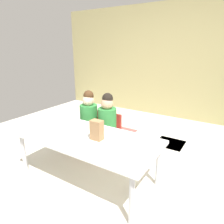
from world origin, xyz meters
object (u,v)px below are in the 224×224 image
object	(u,v)px
donut_powdered_on_plate	(52,125)
seated_child_middle_seat	(108,119)
seated_child_near_camera	(89,115)
paper_plate_near_edge	(52,126)
craft_table	(87,140)
paper_bag_brown	(97,130)

from	to	relation	value
donut_powdered_on_plate	seated_child_middle_seat	bearing A→B (deg)	55.15
seated_child_near_camera	paper_plate_near_edge	world-z (taller)	seated_child_near_camera
seated_child_middle_seat	paper_plate_near_edge	xyz separation A→B (m)	(-0.43, -0.62, 0.01)
seated_child_near_camera	donut_powdered_on_plate	size ratio (longest dim) A/B	8.53
seated_child_near_camera	seated_child_middle_seat	size ratio (longest dim) A/B	1.00
seated_child_near_camera	seated_child_middle_seat	xyz separation A→B (m)	(0.33, 0.00, 0.00)
craft_table	seated_child_middle_seat	size ratio (longest dim) A/B	1.80
seated_child_near_camera	paper_plate_near_edge	bearing A→B (deg)	-99.32
seated_child_near_camera	paper_plate_near_edge	distance (m)	0.63
craft_table	paper_bag_brown	distance (m)	0.22
paper_bag_brown	paper_plate_near_edge	distance (m)	0.71
craft_table	donut_powdered_on_plate	distance (m)	0.56
craft_table	paper_plate_near_edge	bearing A→B (deg)	-179.35
craft_table	donut_powdered_on_plate	world-z (taller)	donut_powdered_on_plate
craft_table	paper_plate_near_edge	size ratio (longest dim) A/B	9.18
paper_bag_brown	donut_powdered_on_plate	bearing A→B (deg)	179.83
seated_child_near_camera	donut_powdered_on_plate	distance (m)	0.63
craft_table	paper_plate_near_edge	xyz separation A→B (m)	(-0.56, -0.01, 0.05)
seated_child_near_camera	paper_plate_near_edge	xyz separation A→B (m)	(-0.10, -0.62, 0.01)
craft_table	seated_child_near_camera	bearing A→B (deg)	126.48
paper_bag_brown	donut_powdered_on_plate	world-z (taller)	paper_bag_brown
paper_plate_near_edge	donut_powdered_on_plate	bearing A→B (deg)	0.00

